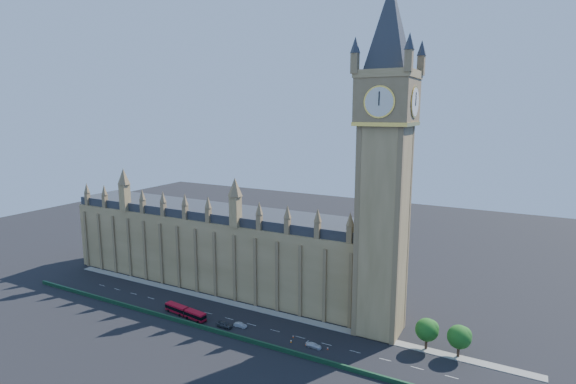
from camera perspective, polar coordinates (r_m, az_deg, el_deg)
The scene contains 15 objects.
ground at distance 139.82m, azimuth -6.08°, elevation -16.04°, with size 400.00×400.00×0.00m, color black.
palace_westminster at distance 165.07m, azimuth -9.08°, elevation -6.77°, with size 120.00×20.00×28.00m.
elizabeth_tower at distance 122.01m, azimuth 12.32°, elevation 6.61°, with size 20.59×20.59×105.00m.
bridge_parapet at distance 133.04m, azimuth -8.37°, elevation -17.25°, with size 160.00×0.60×1.20m, color #1E4C2D.
kerb_north at distance 146.93m, azimuth -3.93°, elevation -14.62°, with size 160.00×3.00×0.16m, color gray.
tree_east_near at distance 127.79m, azimuth 17.34°, elevation -16.31°, with size 6.00×6.00×8.50m.
tree_east_far at distance 126.84m, azimuth 21.04°, elevation -16.75°, with size 6.00×6.00×8.50m.
red_bus at distance 145.08m, azimuth -12.92°, elevation -14.62°, with size 16.10×4.30×2.71m.
car_grey at distance 136.74m, azimuth -8.08°, elevation -16.34°, with size 1.95×4.85×1.65m, color #3C4044.
car_silver at distance 136.38m, azimuth -6.08°, elevation -16.45°, with size 1.38×3.96×1.30m, color #A1A5A8.
car_white at distance 125.75m, azimuth 3.30°, elevation -18.88°, with size 1.73×4.25×1.23m, color silver.
cone_a at distance 130.41m, azimuth 0.66°, elevation -17.87°, with size 0.47×0.47×0.66m.
cone_b at distance 125.30m, azimuth 5.06°, elevation -19.17°, with size 0.43×0.43×0.67m.
cone_c at distance 128.04m, azimuth 0.39°, elevation -18.41°, with size 0.52×0.52×0.77m.
cone_d at distance 126.75m, azimuth 2.29°, elevation -18.77°, with size 0.40×0.40×0.63m.
Camera 1 is at (71.44, -103.13, 61.73)m, focal length 28.00 mm.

